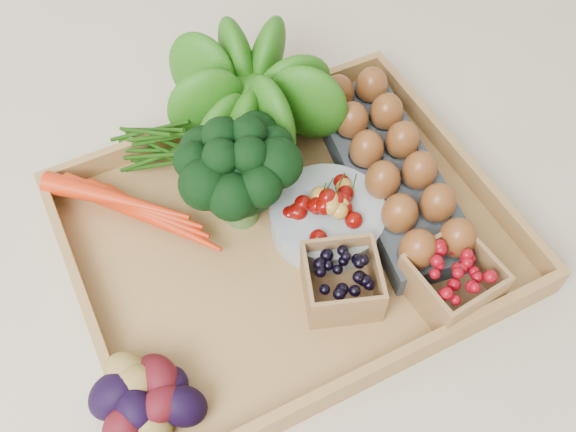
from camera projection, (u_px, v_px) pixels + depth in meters
name	position (u px, v px, depth m)	size (l,w,h in m)	color
ground	(288.00, 241.00, 0.87)	(4.00, 4.00, 0.00)	beige
tray	(288.00, 238.00, 0.86)	(0.55, 0.45, 0.01)	#AB8048
carrots	(133.00, 207.00, 0.85)	(0.21, 0.15, 0.05)	red
lettuce	(251.00, 92.00, 0.89)	(0.17, 0.17, 0.17)	#0B480B
broccoli	(239.00, 188.00, 0.82)	(0.16, 0.16, 0.12)	black
cherry_bowl	(327.00, 218.00, 0.85)	(0.15, 0.15, 0.04)	#8C9EA5
egg_carton	(389.00, 176.00, 0.89)	(0.12, 0.34, 0.04)	#353E44
potatoes	(148.00, 392.00, 0.70)	(0.13, 0.13, 0.07)	#400A11
punnet_blackberry	(342.00, 281.00, 0.78)	(0.09, 0.09, 0.06)	black
punnet_raspberry	(452.00, 280.00, 0.78)	(0.10, 0.10, 0.07)	maroon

